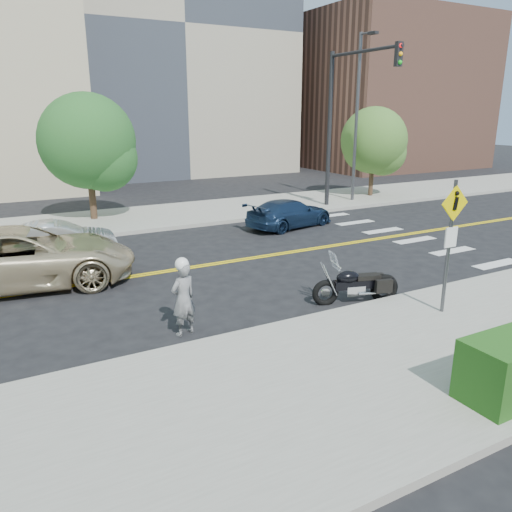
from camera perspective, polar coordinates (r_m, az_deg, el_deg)
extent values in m
plane|color=black|center=(15.03, -9.40, -1.61)|extent=(120.00, 120.00, 0.00)
cube|color=#9E9B91|center=(8.83, 7.62, -14.36)|extent=(60.00, 5.00, 0.15)
cube|color=#9E9B91|center=(22.02, -15.96, 3.87)|extent=(60.00, 5.00, 0.15)
cube|color=#A39984|center=(41.88, -11.81, 23.38)|extent=(18.00, 14.00, 20.00)
cube|color=#8C5947|center=(45.44, 14.45, 17.56)|extent=(14.00, 12.00, 12.00)
cylinder|color=#4C4C51|center=(26.05, 11.40, 15.04)|extent=(0.16, 0.16, 8.00)
cylinder|color=black|center=(24.43, 8.38, 13.94)|extent=(0.20, 0.20, 7.00)
cylinder|color=black|center=(22.82, 12.30, 21.92)|extent=(0.14, 4.40, 0.14)
cube|color=black|center=(21.30, 15.99, 21.30)|extent=(0.28, 0.18, 0.90)
cylinder|color=#4C4C51|center=(11.77, 21.16, 0.86)|extent=(0.08, 0.08, 3.00)
cube|color=#F9D800|center=(11.55, 21.77, 5.62)|extent=(0.78, 0.03, 0.78)
cube|color=white|center=(11.70, 21.39, 2.01)|extent=(0.35, 0.03, 0.45)
imported|color=#B2B2B7|center=(10.50, -8.30, -4.87)|extent=(0.67, 0.53, 1.59)
sphere|color=white|center=(10.26, -8.47, -0.94)|extent=(0.29, 0.29, 0.29)
imported|color=beige|center=(14.66, -25.13, -0.14)|extent=(6.12, 3.45, 1.61)
imported|color=#B3B8BB|center=(17.13, -21.65, 1.70)|extent=(3.70, 1.66, 1.18)
imported|color=navy|center=(20.32, 3.87, 4.89)|extent=(4.18, 2.42, 1.14)
cylinder|color=#382619|center=(22.10, -18.44, 9.21)|extent=(0.28, 0.28, 4.32)
sphere|color=#1D581C|center=(22.01, -18.73, 12.33)|extent=(3.89, 3.89, 3.89)
cylinder|color=#382619|center=(27.83, 13.15, 10.48)|extent=(0.24, 0.24, 3.94)
sphere|color=#3F6F23|center=(27.75, 13.30, 12.74)|extent=(3.48, 3.48, 3.48)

